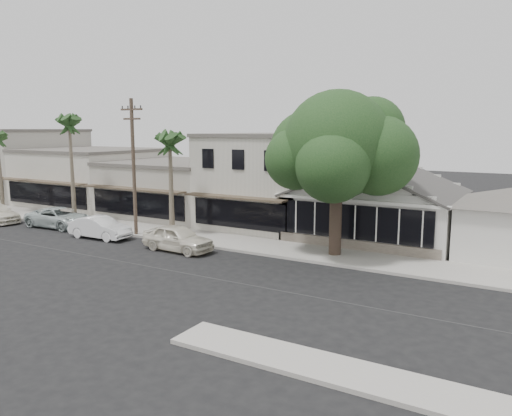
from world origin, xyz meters
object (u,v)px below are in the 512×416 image
Objects in this scene: car_2 at (59,218)px; utility_pole at (134,164)px; car_1 at (100,228)px; shade_tree at (338,148)px; car_0 at (178,238)px.

utility_pole is at bearing -87.46° from car_2.
car_1 is 0.84× the size of car_2.
car_2 is 0.56× the size of shade_tree.
shade_tree is (14.88, 3.59, 5.32)m from car_1.
utility_pole is at bearing 73.33° from car_0.
car_1 is (-6.55, 0.07, -0.05)m from car_0.
shade_tree reaches higher than car_1.
utility_pole reaches higher than car_1.
car_0 is (5.02, -1.78, -4.02)m from utility_pole.
shade_tree reaches higher than car_0.
car_2 is at bearing 87.33° from car_0.
car_1 is at bearing 92.18° from car_0.
car_0 reaches higher than car_2.
car_0 is 11.95m from car_2.
utility_pole is at bearing -171.96° from shade_tree.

